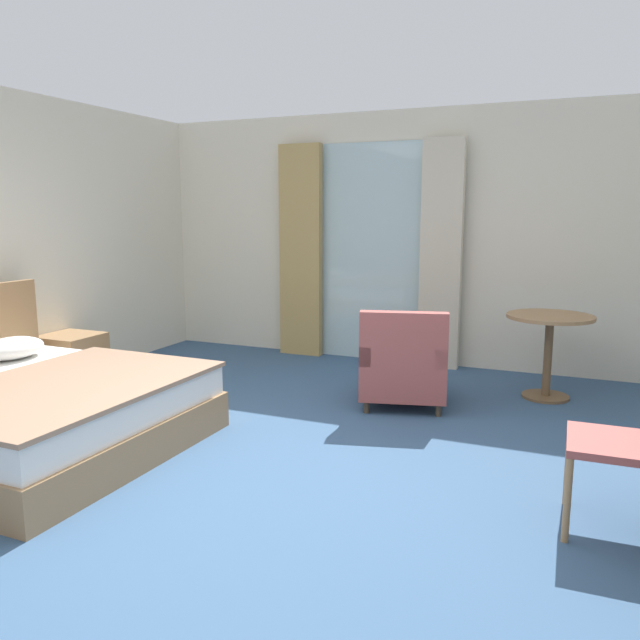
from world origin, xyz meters
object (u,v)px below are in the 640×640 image
(nightstand, at_px, (72,360))
(round_cafe_table, at_px, (549,336))
(bed, at_px, (26,409))
(desk_chair, at_px, (635,434))
(armchair_by_window, at_px, (403,366))

(nightstand, distance_m, round_cafe_table, 4.29)
(bed, bearing_deg, nightstand, 123.65)
(bed, bearing_deg, desk_chair, 4.86)
(nightstand, xyz_separation_m, armchair_by_window, (2.98, 0.65, 0.09))
(nightstand, relative_size, desk_chair, 0.54)
(nightstand, distance_m, desk_chair, 4.71)
(nightstand, relative_size, round_cafe_table, 0.68)
(round_cafe_table, bearing_deg, armchair_by_window, -148.29)
(desk_chair, bearing_deg, round_cafe_table, 102.95)
(round_cafe_table, bearing_deg, nightstand, -162.01)
(bed, xyz_separation_m, desk_chair, (3.74, 0.32, 0.25))
(bed, relative_size, armchair_by_window, 2.21)
(bed, relative_size, round_cafe_table, 2.75)
(bed, height_order, armchair_by_window, bed)
(nightstand, xyz_separation_m, round_cafe_table, (4.07, 1.32, 0.30))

